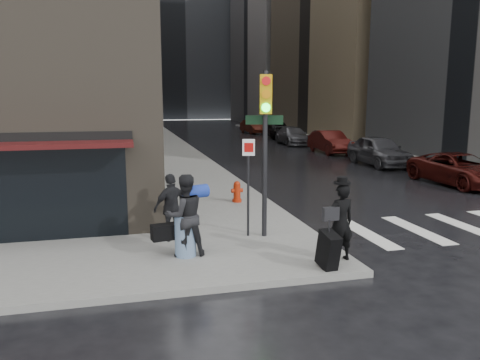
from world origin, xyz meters
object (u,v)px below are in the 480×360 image
object	(u,v)px
man_jeans	(184,215)
parked_car_3	(293,136)
man_overcoat	(338,226)
parked_car_1	(379,151)
man_greycoat	(172,207)
parked_car_2	(330,142)
parked_car_4	(277,129)
parked_car_0	(460,169)
parked_car_5	(253,127)
fire_hydrant	(237,193)
traffic_light	(264,132)

from	to	relation	value
man_jeans	parked_car_3	xyz separation A→B (m)	(12.19, 25.61, -0.41)
man_overcoat	parked_car_3	bearing A→B (deg)	-113.59
man_jeans	parked_car_1	size ratio (longest dim) A/B	0.39
parked_car_3	man_greycoat	bearing A→B (deg)	-115.45
parked_car_2	parked_car_4	xyz separation A→B (m)	(0.36, 12.50, 0.07)
parked_car_4	parked_car_1	bearing A→B (deg)	-87.31
man_jeans	parked_car_1	distance (m)	18.24
parked_car_3	parked_car_1	bearing A→B (deg)	-86.28
parked_car_0	parked_car_2	world-z (taller)	parked_car_2
man_overcoat	parked_car_4	bearing A→B (deg)	-111.51
parked_car_0	parked_car_5	world-z (taller)	parked_car_5
parked_car_1	parked_car_3	xyz separation A→B (m)	(-0.49, 12.50, -0.14)
man_jeans	parked_car_4	world-z (taller)	man_jeans
parked_car_2	parked_car_5	bearing A→B (deg)	91.78
parked_car_0	parked_car_2	bearing A→B (deg)	89.04
man_greycoat	parked_car_4	size ratio (longest dim) A/B	0.35
man_jeans	fire_hydrant	world-z (taller)	man_jeans
fire_hydrant	parked_car_3	distance (m)	22.54
man_greycoat	parked_car_0	xyz separation A→B (m)	(13.12, 5.56, -0.33)
man_overcoat	parked_car_3	xyz separation A→B (m)	(8.94, 26.83, -0.26)
man_jeans	parked_car_1	xyz separation A→B (m)	(12.68, 13.11, -0.27)
parked_car_4	parked_car_2	bearing A→B (deg)	-88.14
parked_car_2	parked_car_5	world-z (taller)	parked_car_2
man_greycoat	traffic_light	xyz separation A→B (m)	(2.34, -0.31, 1.90)
parked_car_0	parked_car_3	size ratio (longest dim) A/B	1.02
parked_car_0	parked_car_5	xyz separation A→B (m)	(-0.67, 31.24, 0.04)
parked_car_4	parked_car_5	size ratio (longest dim) A/B	1.12
man_jeans	traffic_light	bearing A→B (deg)	-166.14
parked_car_5	parked_car_4	bearing A→B (deg)	-88.68
man_greycoat	parked_car_5	world-z (taller)	man_greycoat
man_jeans	man_greycoat	world-z (taller)	man_jeans
parked_car_2	man_jeans	bearing A→B (deg)	-122.19
man_greycoat	parked_car_1	size ratio (longest dim) A/B	0.35
parked_car_0	man_greycoat	bearing A→B (deg)	-159.69
man_greycoat	parked_car_5	distance (m)	38.84
man_overcoat	parked_car_0	xyz separation A→B (m)	(9.71, 8.08, -0.27)
man_jeans	traffic_light	xyz separation A→B (m)	(2.19, 1.00, 1.81)
parked_car_1	man_overcoat	bearing A→B (deg)	-121.35
parked_car_2	parked_car_4	world-z (taller)	parked_car_4
traffic_light	man_jeans	bearing A→B (deg)	-140.63
fire_hydrant	parked_car_5	world-z (taller)	parked_car_5
man_overcoat	parked_car_5	xyz separation A→B (m)	(9.04, 39.32, -0.24)
man_greycoat	parked_car_2	xyz separation A→B (m)	(12.75, 18.05, -0.25)
man_jeans	parked_car_5	size ratio (longest dim) A/B	0.44
man_overcoat	man_greycoat	world-z (taller)	man_overcoat
traffic_light	parked_car_3	xyz separation A→B (m)	(10.00, 24.61, -2.22)
man_greycoat	fire_hydrant	distance (m)	4.80
parked_car_1	traffic_light	bearing A→B (deg)	-128.90
parked_car_1	parked_car_5	xyz separation A→B (m)	(-0.39, 24.99, -0.11)
parked_car_2	parked_car_5	xyz separation A→B (m)	(-0.30, 18.74, -0.04)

